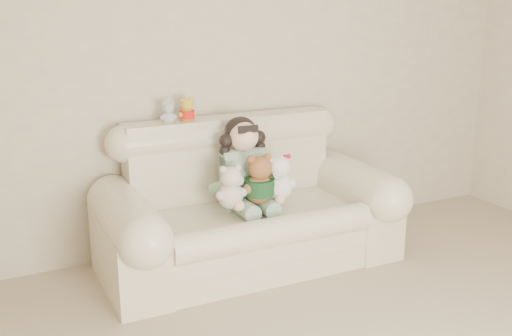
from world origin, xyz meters
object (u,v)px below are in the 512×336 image
object	(u,v)px
sofa	(250,197)
white_cat	(278,173)
seated_child	(243,162)
cream_teddy	(231,183)
brown_teddy	(259,175)

from	to	relation	value
sofa	white_cat	xyz separation A→B (m)	(0.17, -0.11, 0.18)
seated_child	white_cat	bearing A→B (deg)	-41.26
seated_child	white_cat	distance (m)	0.27
seated_child	cream_teddy	xyz separation A→B (m)	(-0.19, -0.20, -0.07)
sofa	brown_teddy	size ratio (longest dim) A/B	5.12
seated_child	brown_teddy	bearing A→B (deg)	-75.29
brown_teddy	cream_teddy	world-z (taller)	brown_teddy
brown_teddy	cream_teddy	xyz separation A→B (m)	(-0.22, -0.00, -0.03)
brown_teddy	cream_teddy	size ratio (longest dim) A/B	1.16
cream_teddy	white_cat	bearing A→B (deg)	1.96
sofa	cream_teddy	bearing A→B (deg)	-148.90
sofa	cream_teddy	world-z (taller)	sofa
seated_child	sofa	bearing A→B (deg)	-75.52
sofa	brown_teddy	world-z (taller)	sofa
sofa	seated_child	world-z (taller)	seated_child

